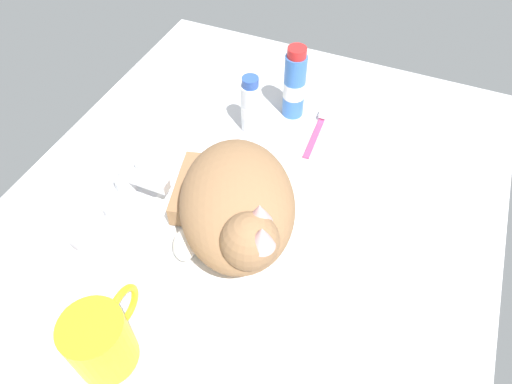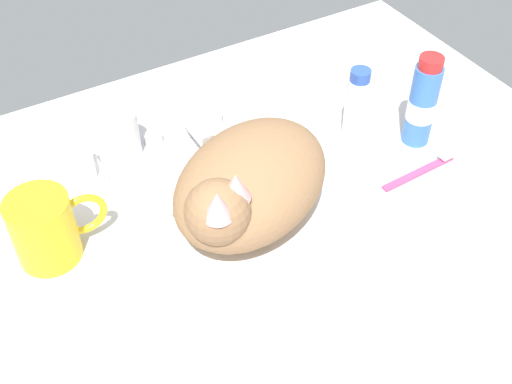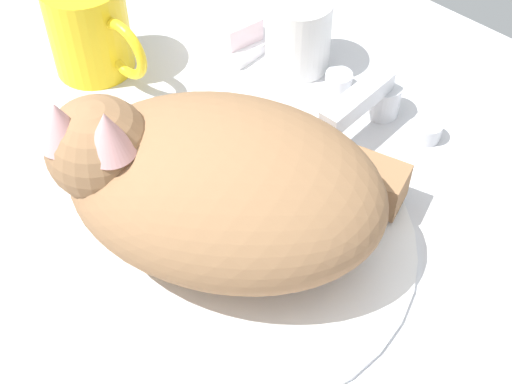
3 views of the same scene
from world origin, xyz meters
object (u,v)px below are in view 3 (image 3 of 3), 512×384
Objects in this scene: cat at (215,182)px; soap_bar at (229,20)px; faucet at (374,101)px; rinse_cup at (298,33)px; coffee_mug at (90,28)px.

soap_bar is (-18.29, 20.45, -4.59)cm from cat.
rinse_cup reaches higher than faucet.
cat is 3.90× the size of rinse_cup.
coffee_mug is 1.84× the size of soap_bar.
rinse_cup is at bearing 43.76° from coffee_mug.
soap_bar is (-19.23, -0.25, 0.08)cm from faucet.
rinse_cup is (-11.00, 1.55, 1.54)cm from faucet.
coffee_mug is at bearing 163.12° from cat.
rinse_cup reaches higher than soap_bar.
cat is (-0.94, -20.70, 4.67)cm from faucet.
rinse_cup is 8.55cm from soap_bar.
cat is at bearing -65.67° from rinse_cup.
faucet is 1.06× the size of coffee_mug.
faucet is at bearing 26.42° from coffee_mug.
cat is 2.42× the size of coffee_mug.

